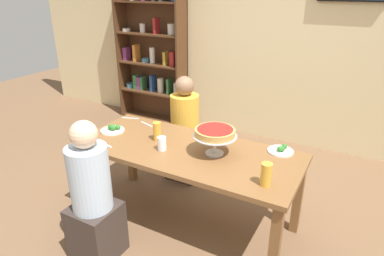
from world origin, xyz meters
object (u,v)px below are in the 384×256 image
Objects in this scene: cutlery_knife_near at (105,144)px; dining_table at (186,158)px; diner_near_left at (93,202)px; bookshelf at (152,48)px; water_glass_clear_far at (162,144)px; cutlery_fork_near at (130,118)px; cutlery_fork_far at (147,124)px; diner_far_left at (185,136)px; salad_plate_near_diner at (113,129)px; beer_glass_amber_short at (157,131)px; deep_dish_pizza_stand at (215,134)px; salad_plate_far_diner at (281,150)px; water_glass_clear_near at (86,133)px; beer_glass_amber_tall at (266,175)px.

dining_table is at bearing 35.55° from cutlery_knife_near.
diner_near_left is at bearing -48.12° from cutlery_knife_near.
bookshelf is 1.92× the size of diner_near_left.
diner_near_left is at bearing -113.73° from water_glass_clear_far.
cutlery_fork_far is (0.24, -0.05, 0.00)m from cutlery_fork_near.
cutlery_fork_near is at bearing 158.96° from dining_table.
diner_far_left is at bearing 107.18° from water_glass_clear_far.
diner_near_left is 6.39× the size of cutlery_fork_near.
salad_plate_near_diner is 0.28m from cutlery_knife_near.
dining_table is 0.35m from beer_glass_amber_short.
diner_far_left is 1.03m from deep_dish_pizza_stand.
cutlery_fork_far is at bearing 155.58° from dining_table.
deep_dish_pizza_stand is 1.94× the size of cutlery_knife_near.
cutlery_fork_near is (-1.55, 0.00, -0.01)m from salad_plate_far_diner.
bookshelf is at bearing 125.75° from beer_glass_amber_short.
diner_near_left is 6.93× the size of beer_glass_amber_short.
diner_far_left is at bearing 62.66° from salad_plate_near_diner.
salad_plate_near_diner is at bearing 67.14° from water_glass_clear_near.
diner_near_left is at bearing -63.99° from bookshelf.
deep_dish_pizza_stand is 0.96m from cutlery_knife_near.
cutlery_knife_near is (-0.65, -0.27, 0.09)m from dining_table.
dining_table is 0.25m from water_glass_clear_far.
water_glass_clear_near is at bearing -69.28° from bookshelf.
cutlery_fork_near is at bearing 150.97° from beer_glass_amber_short.
beer_glass_amber_tall is 1.08m from beer_glass_amber_short.
salad_plate_near_diner is at bearing 170.72° from water_glass_clear_far.
salad_plate_near_diner is 1.33× the size of beer_glass_amber_tall.
deep_dish_pizza_stand is 2.11× the size of beer_glass_amber_tall.
beer_glass_amber_tall is (0.75, -0.22, 0.17)m from dining_table.
deep_dish_pizza_stand reaches higher than beer_glass_amber_tall.
cutlery_fork_near is (0.04, 0.58, -0.05)m from water_glass_clear_near.
water_glass_clear_far reaches higher than water_glass_clear_near.
dining_table is 0.67m from cutlery_fork_far.
cutlery_fork_near and cutlery_knife_near have the same top height.
cutlery_fork_near is (-1.59, 0.54, -0.08)m from beer_glass_amber_tall.
dining_table is at bearing 141.35° from cutlery_fork_near.
beer_glass_amber_tall is at bearing -6.62° from water_glass_clear_far.
cutlery_knife_near is at bearing 28.60° from diner_near_left.
diner_near_left reaches higher than beer_glass_amber_short.
salad_plate_near_diner is 1.33× the size of beer_glass_amber_short.
cutlery_fork_far is (-1.31, -0.05, -0.01)m from salad_plate_far_diner.
diner_far_left reaches higher than dining_table.
diner_near_left is at bearing 118.02° from cutlery_fork_far.
cutlery_knife_near is at bearing -178.14° from beer_glass_amber_tall.
diner_near_left is at bearing -138.06° from salad_plate_far_diner.
beer_glass_amber_tall is at bearing -16.42° from dining_table.
water_glass_clear_near is 0.55× the size of cutlery_fork_near.
cutlery_fork_far is (-1.35, 0.49, -0.08)m from beer_glass_amber_tall.
beer_glass_amber_tall reaches higher than cutlery_knife_near.
bookshelf is 13.32× the size of beer_glass_amber_tall.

